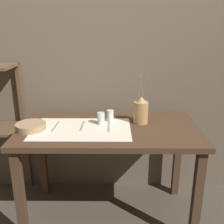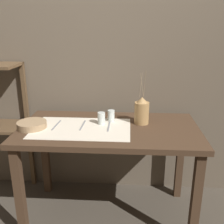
% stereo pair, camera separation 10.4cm
% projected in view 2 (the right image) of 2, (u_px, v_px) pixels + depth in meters
% --- Properties ---
extents(ground_plane, '(12.00, 12.00, 0.00)m').
position_uv_depth(ground_plane, '(109.00, 214.00, 2.23)').
color(ground_plane, '#473F35').
extents(stone_wall_back, '(7.00, 0.06, 2.40)m').
position_uv_depth(stone_wall_back, '(113.00, 64.00, 2.30)').
color(stone_wall_back, brown).
rests_on(stone_wall_back, ground_plane).
extents(wooden_table, '(1.35, 0.72, 0.79)m').
position_uv_depth(wooden_table, '(109.00, 140.00, 2.01)').
color(wooden_table, '#422D1E').
rests_on(wooden_table, ground_plane).
extents(linen_cloth, '(0.72, 0.45, 0.00)m').
position_uv_depth(linen_cloth, '(82.00, 128.00, 1.95)').
color(linen_cloth, beige).
rests_on(linen_cloth, wooden_table).
extents(pitcher_with_flowers, '(0.11, 0.11, 0.42)m').
position_uv_depth(pitcher_with_flowers, '(142.00, 111.00, 2.03)').
color(pitcher_with_flowers, '#A87F4C').
rests_on(pitcher_with_flowers, wooden_table).
extents(wooden_bowl, '(0.22, 0.22, 0.05)m').
position_uv_depth(wooden_bowl, '(32.00, 125.00, 1.96)').
color(wooden_bowl, '#9E7F5B').
rests_on(wooden_bowl, wooden_table).
extents(glass_tumbler_near, '(0.06, 0.06, 0.09)m').
position_uv_depth(glass_tumbler_near, '(101.00, 118.00, 2.02)').
color(glass_tumbler_near, silver).
rests_on(glass_tumbler_near, wooden_table).
extents(glass_tumbler_far, '(0.05, 0.05, 0.09)m').
position_uv_depth(glass_tumbler_far, '(111.00, 116.00, 2.09)').
color(glass_tumbler_far, silver).
rests_on(glass_tumbler_far, wooden_table).
extents(fork_inner, '(0.03, 0.20, 0.00)m').
position_uv_depth(fork_inner, '(56.00, 125.00, 2.01)').
color(fork_inner, gray).
rests_on(fork_inner, wooden_table).
extents(knife_center, '(0.02, 0.20, 0.00)m').
position_uv_depth(knife_center, '(83.00, 125.00, 2.00)').
color(knife_center, gray).
rests_on(knife_center, wooden_table).
extents(fork_outer, '(0.01, 0.20, 0.00)m').
position_uv_depth(fork_outer, '(109.00, 126.00, 1.98)').
color(fork_outer, gray).
rests_on(fork_outer, wooden_table).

